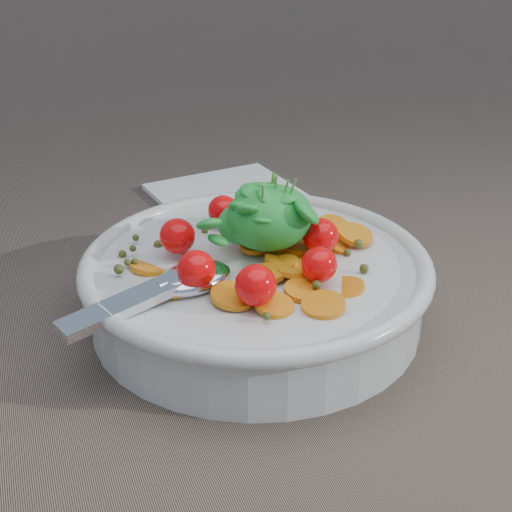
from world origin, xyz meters
name	(u,v)px	position (x,y,z in m)	size (l,w,h in m)	color
ground	(255,320)	(0.00, 0.00, 0.00)	(6.00, 6.00, 0.00)	#776455
bowl	(256,282)	(0.00, 0.00, 0.03)	(0.28, 0.26, 0.11)	silver
napkin	(227,194)	(0.06, 0.24, 0.00)	(0.14, 0.13, 0.01)	white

